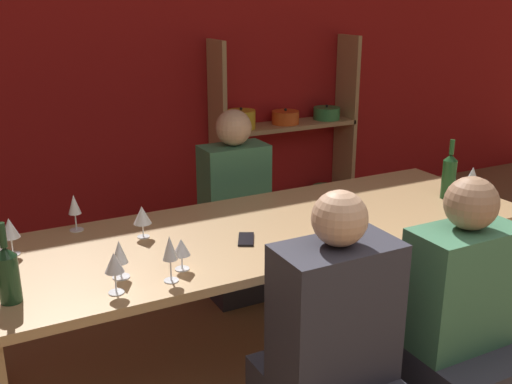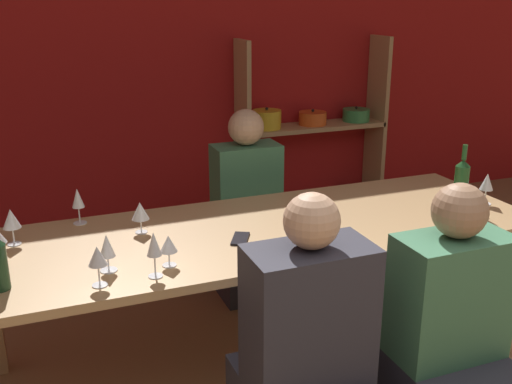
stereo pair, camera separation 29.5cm
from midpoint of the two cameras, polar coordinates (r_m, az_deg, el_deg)
wall_back_red at (r=4.76m, az=-11.33°, el=12.38°), size 8.80×0.06×2.70m
shelf_unit at (r=5.10m, az=1.07°, el=4.07°), size 1.28×0.30×1.49m
dining_table at (r=2.94m, az=-1.97°, el=-4.76°), size 2.73×0.92×0.74m
wine_bottle_green at (r=2.42m, az=-25.86°, el=-7.04°), size 0.08×0.08×0.31m
wine_bottle_dark at (r=3.41m, az=15.59°, el=1.50°), size 0.08×0.08×0.33m
wine_glass_empty_a at (r=2.34m, az=-16.93°, el=-6.62°), size 0.07×0.07×0.17m
wine_glass_empty_b at (r=2.48m, az=-10.53°, el=-5.32°), size 0.07×0.07×0.13m
wine_glass_red_a at (r=3.00m, az=-19.65°, el=-1.30°), size 0.07×0.07×0.18m
wine_glass_white_a at (r=3.48m, az=17.68°, el=1.42°), size 0.07×0.07×0.17m
wine_glass_white_b at (r=2.37m, az=-11.77°, el=-5.48°), size 0.06×0.06×0.19m
wine_glass_empty_d at (r=2.46m, az=-16.27°, el=-5.67°), size 0.07×0.07×0.16m
wine_glass_red_c at (r=2.83m, az=-13.74°, el=-2.28°), size 0.08×0.08×0.15m
wine_glass_red_d at (r=2.83m, az=-25.22°, el=-3.28°), size 0.08×0.08×0.17m
cell_phone at (r=2.76m, az=-4.02°, el=-4.57°), size 0.13×0.17×0.01m
person_far_a at (r=3.76m, az=-4.29°, el=-3.34°), size 0.41×0.51×1.17m
person_near_b at (r=2.66m, az=15.29°, el=-14.16°), size 0.44×0.55×1.16m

